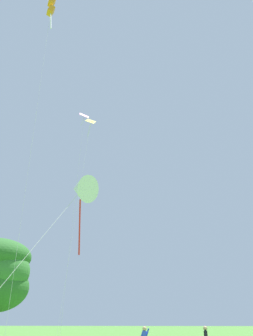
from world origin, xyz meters
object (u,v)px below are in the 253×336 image
(kite_pink_low, at_px, (82,130))
(kite_orange_box, at_px, (51,8))
(kite_white_distant, at_px, (81,189))
(kite_yellow_diamond, at_px, (89,133))

(kite_pink_low, xyz_separation_m, kite_orange_box, (-0.84, -9.68, 7.47))
(kite_orange_box, distance_m, kite_white_distant, 25.89)
(kite_orange_box, height_order, kite_white_distant, kite_orange_box)
(kite_orange_box, relative_size, kite_white_distant, 4.47)
(kite_pink_low, bearing_deg, kite_yellow_diamond, 91.68)
(kite_orange_box, relative_size, kite_yellow_diamond, 1.20)
(kite_yellow_diamond, bearing_deg, kite_pink_low, -88.32)
(kite_orange_box, xyz_separation_m, kite_white_distant, (6.95, -11.26, -22.25))
(kite_yellow_diamond, bearing_deg, kite_orange_box, -93.40)
(kite_pink_low, distance_m, kite_orange_box, 12.25)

